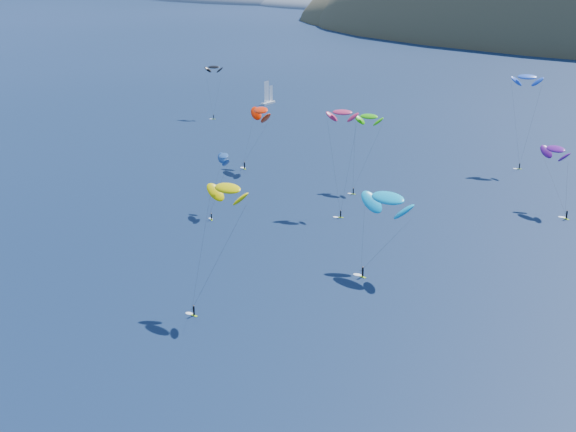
% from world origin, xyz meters
% --- Properties ---
extents(headland, '(460.00, 250.00, 60.00)m').
position_xyz_m(headland, '(-445.26, 750.08, -3.36)').
color(headland, slate).
rests_on(headland, ground).
extents(sailboat, '(8.45, 7.35, 10.66)m').
position_xyz_m(sailboat, '(-99.04, 215.04, 0.91)').
color(sailboat, silver).
rests_on(sailboat, ground).
extents(kitesurfer_1, '(11.58, 11.40, 19.39)m').
position_xyz_m(kitesurfer_1, '(-46.62, 135.97, 16.40)').
color(kitesurfer_1, '#90C816').
rests_on(kitesurfer_1, ground).
extents(kitesurfer_2, '(9.22, 11.42, 23.88)m').
position_xyz_m(kitesurfer_2, '(2.64, 56.31, 21.38)').
color(kitesurfer_2, '#90C816').
rests_on(kitesurfer_2, ground).
extents(kitesurfer_3, '(7.88, 11.79, 20.86)m').
position_xyz_m(kitesurfer_3, '(-11.43, 135.40, 18.71)').
color(kitesurfer_3, '#90C816').
rests_on(kitesurfer_3, ground).
extents(kitesurfer_4, '(9.18, 7.16, 28.34)m').
position_xyz_m(kitesurfer_4, '(16.53, 177.37, 25.94)').
color(kitesurfer_4, '#90C816').
rests_on(kitesurfer_4, ground).
extents(kitesurfer_5, '(12.95, 11.43, 18.00)m').
position_xyz_m(kitesurfer_5, '(19.05, 86.00, 14.64)').
color(kitesurfer_5, '#90C816').
rests_on(kitesurfer_5, ground).
extents(kitesurfer_6, '(11.67, 11.72, 17.14)m').
position_xyz_m(kitesurfer_6, '(35.31, 143.47, 14.67)').
color(kitesurfer_6, '#90C816').
rests_on(kitesurfer_6, ground).
extents(kitesurfer_9, '(9.27, 11.11, 25.61)m').
position_xyz_m(kitesurfer_9, '(-8.25, 115.58, 23.48)').
color(kitesurfer_9, '#90C816').
rests_on(kitesurfer_9, ground).
extents(kitesurfer_10, '(7.33, 12.23, 15.37)m').
position_xyz_m(kitesurfer_10, '(-30.65, 97.83, 13.40)').
color(kitesurfer_10, '#90C816').
rests_on(kitesurfer_10, ground).
extents(kitesurfer_12, '(8.13, 8.81, 20.05)m').
position_xyz_m(kitesurfer_12, '(-102.81, 185.26, 18.14)').
color(kitesurfer_12, '#90C816').
rests_on(kitesurfer_12, ground).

